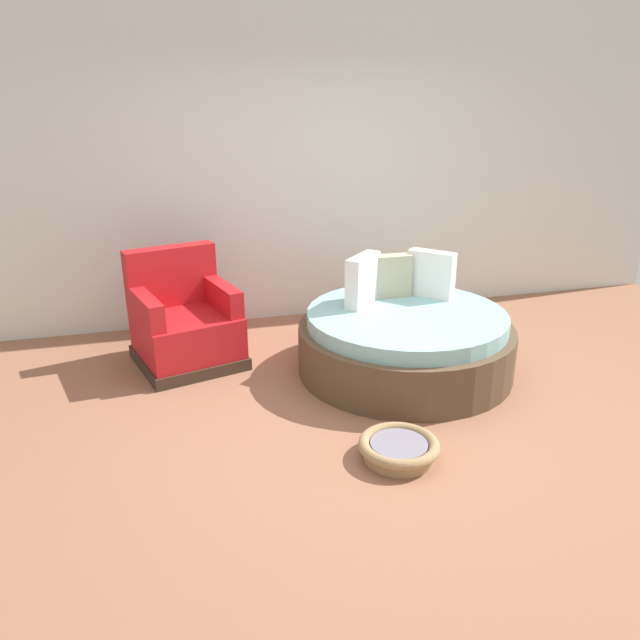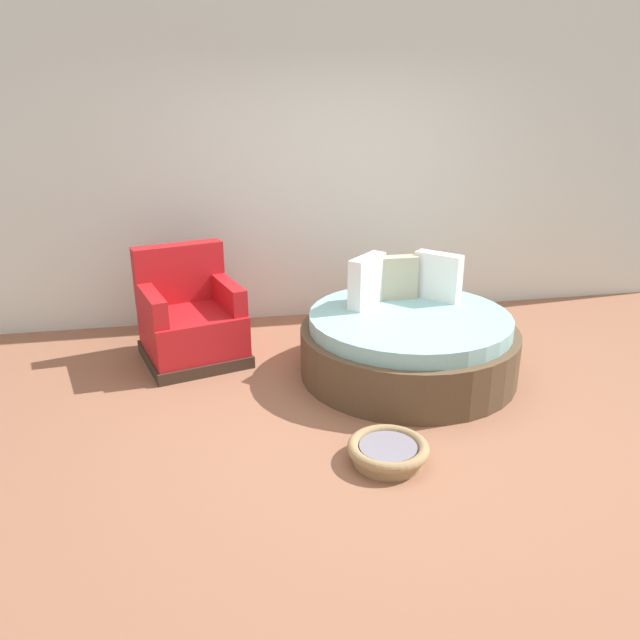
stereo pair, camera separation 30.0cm
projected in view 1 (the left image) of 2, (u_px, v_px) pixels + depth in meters
ground_plane at (385, 418)px, 4.37m from camera, size 8.00×8.00×0.02m
back_wall at (307, 163)px, 5.89m from camera, size 8.00×0.12×3.02m
round_daybed at (405, 340)px, 5.01m from camera, size 1.73×1.73×0.92m
red_armchair at (184, 325)px, 5.15m from camera, size 0.98×0.98×0.94m
pet_basket at (399, 448)px, 3.85m from camera, size 0.51×0.51×0.13m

